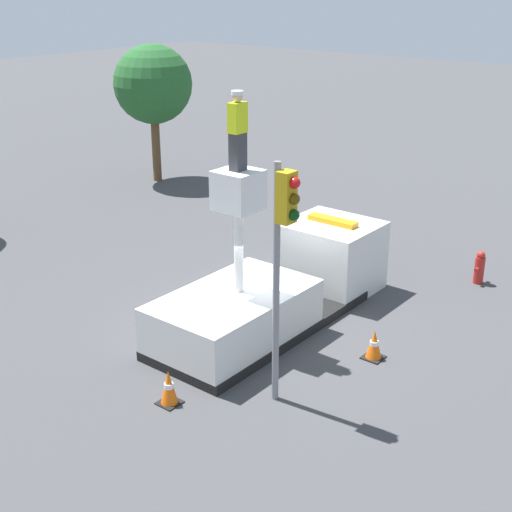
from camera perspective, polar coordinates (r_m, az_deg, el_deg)
ground_plane at (r=18.10m, az=0.50°, el=-5.73°), size 120.00×120.00×0.00m
bucket_truck at (r=18.20m, az=1.73°, el=-2.76°), size 7.37×2.46×4.26m
worker at (r=15.72m, az=-1.48°, el=9.96°), size 0.40×0.26×1.75m
traffic_light_pole at (r=13.61m, az=2.15°, el=1.40°), size 0.34×0.57×5.10m
fire_hydrant at (r=21.43m, az=17.45°, el=-0.88°), size 0.52×0.28×0.98m
traffic_cone_rear at (r=15.04m, az=-6.99°, el=-10.44°), size 0.45×0.45×0.77m
traffic_cone_curbside at (r=16.80m, az=9.43°, el=-7.04°), size 0.47×0.47×0.71m
tree_right_bg at (r=30.62m, az=-8.25°, el=13.41°), size 3.27×3.27×5.74m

